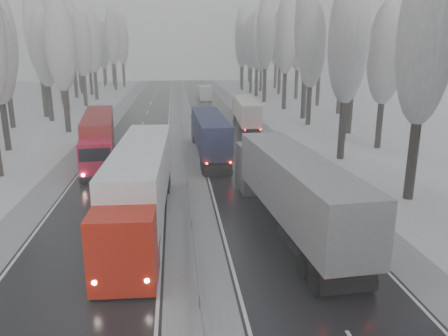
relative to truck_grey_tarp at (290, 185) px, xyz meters
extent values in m
cube|color=black|center=(-0.26, 18.43, -2.59)|extent=(7.50, 200.00, 0.03)
cube|color=black|center=(-10.76, 18.43, -2.59)|extent=(7.50, 200.00, 0.03)
cube|color=#A9ABB1|center=(-5.51, 18.43, -2.59)|extent=(3.00, 200.00, 0.04)
cube|color=#A9ABB1|center=(4.69, 18.43, -2.59)|extent=(2.40, 200.00, 0.04)
cube|color=#A9ABB1|center=(-15.71, 18.43, -2.59)|extent=(2.40, 200.00, 0.04)
cube|color=slate|center=(-5.51, 18.43, -2.01)|extent=(0.06, 200.00, 0.32)
cube|color=slate|center=(-5.51, 16.43, -2.31)|extent=(0.12, 0.12, 0.60)
cube|color=slate|center=(-5.51, 48.43, -2.31)|extent=(0.12, 0.12, 0.60)
cylinder|color=black|center=(9.52, 4.10, 0.19)|extent=(0.68, 0.68, 5.60)
ellipsoid|color=gray|center=(9.52, 4.10, 8.20)|extent=(3.60, 3.60, 11.45)
cylinder|color=black|center=(8.99, 15.47, 0.20)|extent=(0.68, 0.68, 5.62)
ellipsoid|color=gray|center=(8.99, 15.47, 8.23)|extent=(3.60, 3.60, 11.48)
cylinder|color=black|center=(14.51, 19.47, -0.14)|extent=(0.64, 0.64, 4.94)
ellipsoid|color=gray|center=(14.51, 19.47, 6.92)|extent=(3.60, 3.60, 10.09)
cylinder|color=black|center=(12.38, 23.60, 0.05)|extent=(0.66, 0.66, 5.32)
ellipsoid|color=gray|center=(12.38, 23.60, 7.66)|extent=(3.60, 3.60, 10.88)
cylinder|color=black|center=(14.61, 27.60, 0.55)|extent=(0.72, 0.72, 6.31)
ellipsoid|color=gray|center=(14.61, 27.60, 9.57)|extent=(3.60, 3.60, 12.90)
cylinder|color=black|center=(11.51, 34.03, 0.08)|extent=(0.67, 0.67, 5.38)
ellipsoid|color=gray|center=(11.51, 34.03, 7.76)|extent=(3.60, 3.60, 10.98)
cylinder|color=black|center=(17.79, 38.03, -0.31)|extent=(0.62, 0.62, 4.59)
ellipsoid|color=gray|center=(17.79, 38.03, 6.25)|extent=(3.60, 3.60, 9.39)
cylinder|color=black|center=(12.38, 39.45, 0.86)|extent=(0.76, 0.76, 6.95)
ellipsoid|color=gray|center=(12.38, 39.45, 10.79)|extent=(3.60, 3.60, 14.19)
cylinder|color=black|center=(19.30, 43.45, 0.69)|extent=(0.74, 0.74, 6.59)
ellipsoid|color=gray|center=(19.30, 43.45, 10.10)|extent=(3.60, 3.60, 13.46)
cylinder|color=black|center=(12.05, 49.70, 0.57)|extent=(0.72, 0.72, 6.37)
ellipsoid|color=gray|center=(12.05, 49.70, 9.67)|extent=(3.60, 3.60, 13.01)
cylinder|color=black|center=(19.20, 53.70, 0.38)|extent=(0.70, 0.70, 5.97)
ellipsoid|color=gray|center=(19.20, 53.70, 8.91)|extent=(3.60, 3.60, 12.20)
cylinder|color=black|center=(10.83, 60.39, 0.72)|extent=(0.74, 0.74, 6.65)
ellipsoid|color=gray|center=(10.83, 60.39, 10.22)|extent=(3.60, 3.60, 13.59)
cylinder|color=black|center=(18.20, 64.39, 0.46)|extent=(0.71, 0.71, 6.14)
ellipsoid|color=gray|center=(18.20, 64.39, 9.23)|extent=(3.60, 3.60, 12.54)
cylinder|color=black|center=(11.05, 70.14, 0.42)|extent=(0.71, 0.71, 6.05)
ellipsoid|color=gray|center=(11.05, 70.14, 9.07)|extent=(3.60, 3.60, 12.37)
cylinder|color=black|center=(16.96, 74.14, 0.54)|extent=(0.72, 0.72, 6.30)
ellipsoid|color=gray|center=(16.96, 74.14, 9.54)|extent=(3.60, 3.60, 12.87)
cylinder|color=black|center=(11.12, 77.64, 0.33)|extent=(0.70, 0.70, 5.88)
ellipsoid|color=gray|center=(11.12, 77.64, 8.72)|extent=(3.60, 3.60, 12.00)
cylinder|color=black|center=(14.25, 81.64, -0.18)|extent=(0.64, 0.64, 4.86)
ellipsoid|color=gray|center=(14.25, 81.64, 6.76)|extent=(3.60, 3.60, 9.92)
cylinder|color=black|center=(10.22, 84.75, 0.38)|extent=(0.70, 0.70, 5.98)
ellipsoid|color=gray|center=(10.22, 84.75, 8.92)|extent=(3.60, 3.60, 12.21)
cylinder|color=black|center=(19.43, 88.75, 0.48)|extent=(0.71, 0.71, 6.19)
ellipsoid|color=gray|center=(19.43, 88.75, 9.32)|extent=(3.60, 3.60, 12.64)
cylinder|color=black|center=(11.52, 94.59, 0.82)|extent=(0.75, 0.75, 6.86)
ellipsoid|color=gray|center=(11.52, 94.59, 10.62)|extent=(3.60, 3.60, 14.01)
cylinder|color=black|center=(18.51, 98.59, 0.17)|extent=(0.68, 0.68, 5.55)
ellipsoid|color=gray|center=(18.51, 98.59, 8.09)|extent=(3.60, 3.60, 11.33)
cylinder|color=black|center=(13.22, 105.16, 0.44)|extent=(0.71, 0.71, 6.09)
ellipsoid|color=gray|center=(13.22, 105.16, 9.14)|extent=(3.60, 3.60, 12.45)
cylinder|color=black|center=(16.04, 109.16, 0.13)|extent=(0.67, 0.67, 5.49)
ellipsoid|color=gray|center=(16.04, 109.16, 7.97)|extent=(3.60, 3.60, 11.21)
cylinder|color=black|center=(-23.26, 22.63, -0.09)|extent=(0.65, 0.65, 5.03)
cylinder|color=black|center=(-19.46, 32.16, 0.11)|extent=(0.67, 0.67, 5.44)
ellipsoid|color=gray|center=(-19.46, 32.16, 7.88)|extent=(3.60, 3.60, 11.11)
cylinder|color=black|center=(-27.36, 36.16, 0.25)|extent=(0.69, 0.69, 5.72)
ellipsoid|color=gray|center=(-27.36, 36.16, 8.43)|extent=(3.60, 3.60, 11.69)
cylinder|color=black|center=(-23.77, 41.15, 0.00)|extent=(0.66, 0.66, 5.23)
ellipsoid|color=gray|center=(-23.77, 41.15, 7.47)|extent=(3.60, 3.60, 10.68)
cylinder|color=black|center=(-25.57, 45.15, 0.69)|extent=(0.74, 0.74, 6.60)
ellipsoid|color=gray|center=(-25.57, 45.15, 10.13)|extent=(3.60, 3.60, 13.49)
cylinder|color=black|center=(-23.67, 50.78, -0.03)|extent=(0.65, 0.65, 5.16)
ellipsoid|color=gray|center=(-23.67, 50.78, 7.35)|extent=(3.60, 3.60, 10.54)
cylinder|color=black|center=(-25.06, 54.78, 0.29)|extent=(0.69, 0.69, 5.79)
ellipsoid|color=gray|center=(-25.06, 54.78, 8.57)|extent=(3.60, 3.60, 11.84)
cylinder|color=black|center=(-22.09, 57.54, 0.21)|extent=(0.68, 0.68, 5.64)
ellipsoid|color=gray|center=(-22.09, 57.54, 8.28)|extent=(3.60, 3.60, 11.53)
cylinder|color=black|center=(-26.93, 61.54, 0.67)|extent=(0.73, 0.73, 6.56)
ellipsoid|color=gray|center=(-26.93, 61.54, 10.04)|extent=(3.60, 3.60, 13.40)
cylinder|color=black|center=(-21.84, 67.62, 0.29)|extent=(0.69, 0.69, 5.79)
ellipsoid|color=gray|center=(-21.84, 67.62, 8.57)|extent=(3.60, 3.60, 11.84)
cylinder|color=black|center=(-26.60, 71.62, 0.71)|extent=(0.74, 0.74, 6.65)
ellipsoid|color=gray|center=(-26.60, 71.62, 10.21)|extent=(3.60, 3.60, 13.58)
cylinder|color=black|center=(-24.44, 76.97, -0.05)|extent=(0.65, 0.65, 5.12)
ellipsoid|color=gray|center=(-24.44, 76.97, 7.27)|extent=(3.60, 3.60, 10.46)
cylinder|color=black|center=(-27.33, 80.97, 0.31)|extent=(0.69, 0.69, 5.84)
ellipsoid|color=gray|center=(-27.33, 80.97, 8.65)|extent=(3.60, 3.60, 11.92)
cylinder|color=black|center=(-20.59, 87.76, 0.73)|extent=(0.74, 0.74, 6.67)
ellipsoid|color=gray|center=(-20.59, 87.76, 10.26)|extent=(3.60, 3.60, 13.63)
cylinder|color=black|center=(-29.71, 91.76, 0.54)|extent=(0.72, 0.72, 6.31)
ellipsoid|color=gray|center=(-29.71, 91.76, 9.55)|extent=(3.60, 3.60, 12.88)
cylinder|color=black|center=(-19.56, 97.15, 0.53)|extent=(0.72, 0.72, 6.29)
ellipsoid|color=gray|center=(-19.56, 97.15, 9.52)|extent=(3.60, 3.60, 12.84)
cylinder|color=black|center=(-25.18, 101.15, -0.18)|extent=(0.64, 0.64, 4.86)
ellipsoid|color=gray|center=(-25.18, 101.15, 6.76)|extent=(3.60, 3.60, 9.92)
cylinder|color=black|center=(-23.07, 103.74, 0.71)|extent=(0.74, 0.74, 6.63)
ellipsoid|color=gray|center=(-23.07, 103.74, 10.17)|extent=(3.60, 3.60, 13.54)
cylinder|color=black|center=(-25.84, 107.74, 0.28)|extent=(0.69, 0.69, 5.79)
ellipsoid|color=gray|center=(-25.84, 107.74, 8.55)|extent=(3.60, 3.60, 11.82)
cube|color=#4C4C51|center=(-0.57, 7.28, -0.81)|extent=(2.94, 3.04, 3.27)
cube|color=black|center=(-0.67, 8.64, -0.05)|extent=(2.51, 0.30, 1.09)
cube|color=black|center=(-0.68, 8.74, -2.12)|extent=(2.73, 0.37, 0.55)
cube|color=slate|center=(0.09, -1.20, 0.33)|extent=(3.87, 14.35, 3.05)
cube|color=black|center=(0.65, -8.32, -2.01)|extent=(2.51, 0.32, 0.49)
cube|color=black|center=(0.40, -5.11, -1.79)|extent=(2.86, 6.16, 0.49)
cube|color=black|center=(0.60, -7.72, -2.23)|extent=(2.50, 0.26, 0.65)
cylinder|color=black|center=(-1.64, 6.32, -2.04)|extent=(0.47, 1.16, 1.13)
cylinder|color=black|center=(0.64, 6.50, -2.04)|extent=(0.47, 1.16, 1.13)
cylinder|color=black|center=(-0.71, -5.64, -2.04)|extent=(0.47, 1.16, 1.13)
cylinder|color=black|center=(1.57, -5.46, -2.04)|extent=(0.47, 1.16, 1.13)
cylinder|color=black|center=(-0.60, -7.05, -2.04)|extent=(0.47, 1.16, 1.13)
cylinder|color=black|center=(1.68, -6.87, -2.04)|extent=(0.47, 1.16, 1.13)
sphere|color=#FF0C05|center=(-0.38, -8.48, -1.14)|extent=(0.22, 0.22, 0.22)
sphere|color=#FF0C05|center=(1.69, -8.32, -1.14)|extent=(0.22, 0.22, 0.22)
sphere|color=white|center=(-1.71, 8.70, -1.68)|extent=(0.24, 0.24, 0.24)
sphere|color=white|center=(0.35, 8.86, -1.68)|extent=(0.24, 0.24, 0.24)
cube|color=navy|center=(-3.31, 24.41, -0.98)|extent=(2.52, 2.62, 2.96)
cube|color=black|center=(-3.34, 25.65, -0.29)|extent=(2.27, 0.15, 0.99)
cube|color=black|center=(-3.34, 25.75, -2.16)|extent=(2.47, 0.20, 0.49)
cube|color=#121733|center=(-3.15, 16.71, 0.06)|extent=(2.78, 12.89, 2.77)
cube|color=black|center=(-3.02, 10.24, -2.07)|extent=(2.27, 0.17, 0.44)
cube|color=black|center=(-3.08, 13.15, -1.87)|extent=(2.28, 5.48, 0.44)
cube|color=black|center=(-3.03, 10.78, -2.26)|extent=(2.27, 0.11, 0.59)
cylinder|color=black|center=(-4.33, 23.60, -2.09)|extent=(0.37, 1.03, 1.03)
cylinder|color=black|center=(-2.26, 23.65, -2.09)|extent=(0.37, 1.03, 1.03)
cylinder|color=black|center=(-4.11, 12.74, -2.09)|extent=(0.37, 1.03, 1.03)
cylinder|color=black|center=(-2.04, 12.78, -2.09)|extent=(0.37, 1.03, 1.03)
cylinder|color=black|center=(-4.08, 11.45, -2.09)|extent=(0.37, 1.03, 1.03)
cylinder|color=black|center=(-2.01, 11.49, -2.09)|extent=(0.37, 1.03, 1.03)
sphere|color=#FF0C05|center=(-3.96, 10.15, -1.27)|extent=(0.20, 0.20, 0.20)
sphere|color=#FF0C05|center=(-2.08, 10.19, -1.27)|extent=(0.20, 0.20, 0.20)
sphere|color=white|center=(-4.28, 25.76, -1.77)|extent=(0.22, 0.22, 0.22)
sphere|color=white|center=(-2.40, 25.80, -1.77)|extent=(0.22, 0.22, 0.22)
cube|color=#B7B4A2|center=(3.02, 38.35, -1.10)|extent=(2.42, 2.50, 2.75)
cube|color=black|center=(3.08, 39.50, -0.46)|extent=(2.11, 0.21, 0.92)
cube|color=black|center=(3.09, 39.59, -2.20)|extent=(2.29, 0.26, 0.46)
cube|color=beige|center=(2.63, 31.22, -0.14)|extent=(2.98, 12.01, 2.56)
cube|color=black|center=(2.30, 25.24, -2.11)|extent=(2.11, 0.23, 0.41)
cube|color=black|center=(2.45, 27.93, -1.92)|extent=(2.29, 5.14, 0.41)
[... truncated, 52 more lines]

